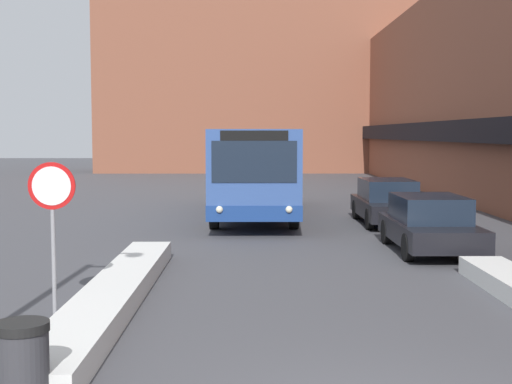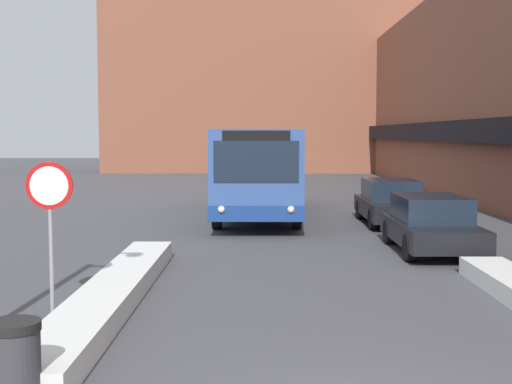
{
  "view_description": "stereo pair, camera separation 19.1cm",
  "coord_description": "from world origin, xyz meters",
  "px_view_note": "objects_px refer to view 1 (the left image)",
  "views": [
    {
      "loc": [
        -1.24,
        -6.9,
        2.93
      ],
      "look_at": [
        -1.14,
        8.44,
        1.68
      ],
      "focal_mm": 50.0,
      "sensor_mm": 36.0,
      "label": 1
    },
    {
      "loc": [
        -1.05,
        -6.9,
        2.93
      ],
      "look_at": [
        -1.14,
        8.44,
        1.68
      ],
      "focal_mm": 50.0,
      "sensor_mm": 36.0,
      "label": 2
    }
  ],
  "objects_px": {
    "stop_sign": "(52,204)",
    "trash_bin": "(22,366)",
    "parked_car_middle": "(387,202)",
    "city_bus": "(254,169)",
    "parked_car_front": "(430,224)"
  },
  "relations": [
    {
      "from": "parked_car_front",
      "to": "parked_car_middle",
      "type": "bearing_deg",
      "value": 90.0
    },
    {
      "from": "parked_car_middle",
      "to": "stop_sign",
      "type": "height_order",
      "value": "stop_sign"
    },
    {
      "from": "city_bus",
      "to": "stop_sign",
      "type": "distance_m",
      "value": 14.42
    },
    {
      "from": "city_bus",
      "to": "trash_bin",
      "type": "distance_m",
      "value": 18.22
    },
    {
      "from": "parked_car_front",
      "to": "stop_sign",
      "type": "xyz_separation_m",
      "value": [
        -7.63,
        -6.21,
        1.1
      ]
    },
    {
      "from": "parked_car_front",
      "to": "parked_car_middle",
      "type": "distance_m",
      "value": 5.51
    },
    {
      "from": "city_bus",
      "to": "parked_car_middle",
      "type": "bearing_deg",
      "value": -28.11
    },
    {
      "from": "stop_sign",
      "to": "trash_bin",
      "type": "relative_size",
      "value": 2.62
    },
    {
      "from": "city_bus",
      "to": "parked_car_middle",
      "type": "xyz_separation_m",
      "value": [
        4.36,
        -2.33,
        -0.96
      ]
    },
    {
      "from": "parked_car_middle",
      "to": "trash_bin",
      "type": "relative_size",
      "value": 4.72
    },
    {
      "from": "parked_car_middle",
      "to": "stop_sign",
      "type": "xyz_separation_m",
      "value": [
        -7.63,
        -11.72,
        1.08
      ]
    },
    {
      "from": "parked_car_front",
      "to": "parked_car_middle",
      "type": "height_order",
      "value": "parked_car_middle"
    },
    {
      "from": "trash_bin",
      "to": "parked_car_front",
      "type": "bearing_deg",
      "value": 55.92
    },
    {
      "from": "stop_sign",
      "to": "trash_bin",
      "type": "distance_m",
      "value": 4.24
    },
    {
      "from": "city_bus",
      "to": "parked_car_front",
      "type": "distance_m",
      "value": 9.02
    }
  ]
}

